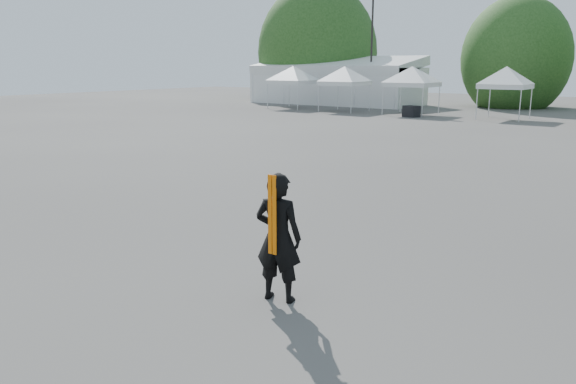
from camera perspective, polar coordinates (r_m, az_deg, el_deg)
The scene contains 11 objects.
ground at distance 10.56m, azimuth 8.04°, elevation -6.07°, with size 120.00×120.00×0.00m, color #474442.
marquee at distance 51.34m, azimuth 4.89°, elevation 11.12°, with size 15.00×6.25×4.23m.
light_pole_west at distance 48.53m, azimuth 8.53°, elevation 15.42°, with size 0.60×0.25×10.30m.
tree_far_w at distance 56.00m, azimuth 2.98°, elevation 13.90°, with size 4.80×4.80×7.30m.
tree_mid_w at distance 50.47m, azimuth 22.12°, elevation 12.45°, with size 4.16×4.16×6.33m.
tent_a at distance 45.77m, azimuth 0.53°, elevation 12.33°, with size 4.45×4.45×3.88m.
tent_b at distance 42.74m, azimuth 5.79°, elevation 12.24°, with size 4.22×4.22×3.88m.
tent_c at distance 40.79m, azimuth 12.53°, elevation 11.99°, with size 4.45×4.45×3.88m.
tent_d at distance 38.85m, azimuth 21.33°, elevation 11.41°, with size 4.02×4.02×3.88m.
man at distance 8.12m, azimuth -1.00°, elevation -4.63°, with size 0.79×0.61×1.91m.
crate_west at distance 38.76m, azimuth 12.41°, elevation 8.00°, with size 0.98×0.76×0.76m, color black.
Camera 1 is at (4.64, -8.86, 3.38)m, focal length 35.00 mm.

